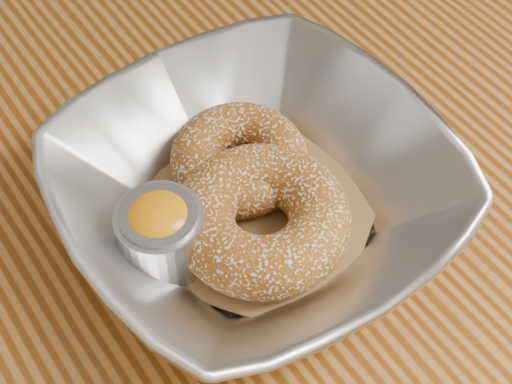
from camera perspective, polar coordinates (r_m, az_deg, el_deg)
table at (r=0.57m, az=-1.25°, el=-12.76°), size 1.20×0.80×0.75m
serving_bowl at (r=0.49m, az=0.00°, el=-0.04°), size 0.24×0.24×0.06m
parchment at (r=0.50m, az=0.00°, el=-1.46°), size 0.20×0.20×0.00m
donut_back at (r=0.51m, az=-1.24°, el=2.44°), size 0.10×0.10×0.03m
donut_front at (r=0.47m, az=0.42°, el=-1.95°), size 0.13×0.13×0.04m
ramekin at (r=0.47m, az=-6.92°, el=-3.00°), size 0.05×0.05×0.05m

